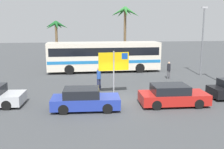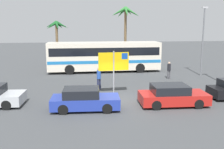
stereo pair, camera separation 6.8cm
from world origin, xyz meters
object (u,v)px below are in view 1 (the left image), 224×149
bus_front_coach (104,55)px  car_red (172,95)px  car_blue (85,100)px  pedestrian_crossing_lot (169,69)px  pedestrian_by_bus (99,76)px  ferry_sign (114,63)px

bus_front_coach → car_red: size_ratio=2.77×
car_blue → pedestrian_crossing_lot: bearing=47.8°
car_blue → pedestrian_crossing_lot: 11.42m
car_blue → pedestrian_by_bus: 5.09m
car_blue → pedestrian_by_bus: (1.30, 4.91, 0.39)m
car_red → ferry_sign: bearing=140.7°
car_red → pedestrian_by_bus: 6.39m
car_red → pedestrian_by_bus: bearing=134.1°
ferry_sign → pedestrian_crossing_lot: bearing=35.4°
pedestrian_crossing_lot → pedestrian_by_bus: bearing=112.6°
car_red → pedestrian_by_bus: size_ratio=2.47×
pedestrian_crossing_lot → bus_front_coach: bearing=48.3°
ferry_sign → pedestrian_crossing_lot: 7.81m
car_red → pedestrian_crossing_lot: pedestrian_crossing_lot is taller
ferry_sign → car_blue: size_ratio=0.78×
bus_front_coach → car_blue: (-2.56, -12.72, -1.15)m
bus_front_coach → car_blue: size_ratio=2.89×
ferry_sign → pedestrian_crossing_lot: size_ratio=1.98×
bus_front_coach → car_blue: bus_front_coach is taller
ferry_sign → car_blue: 4.17m
car_red → pedestrian_crossing_lot: (2.64, 7.85, 0.31)m
car_red → pedestrian_by_bus: pedestrian_by_bus is taller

